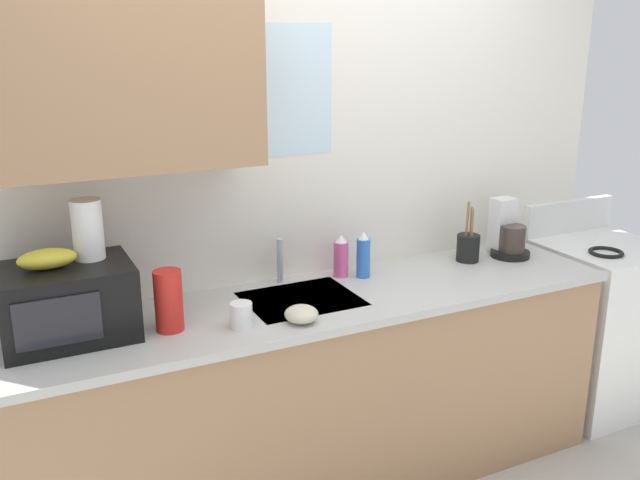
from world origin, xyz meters
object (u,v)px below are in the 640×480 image
(stove_range, at_px, (597,324))
(small_bowl, at_px, (301,314))
(microwave, at_px, (67,302))
(cereal_canister, at_px, (169,301))
(dish_soap_bottle_pink, at_px, (341,257))
(utensil_crock, at_px, (468,247))
(banana_bunch, at_px, (47,259))
(dish_soap_bottle_blue, at_px, (363,256))
(paper_towel_roll, at_px, (88,229))
(coffee_maker, at_px, (507,235))
(mug_white, at_px, (241,315))

(stove_range, bearing_deg, small_bowl, -173.70)
(microwave, bearing_deg, small_bowl, -17.09)
(cereal_canister, xyz_separation_m, small_bowl, (0.47, -0.15, -0.08))
(dish_soap_bottle_pink, xyz_separation_m, small_bowl, (-0.38, -0.40, -0.06))
(utensil_crock, height_order, small_bowl, utensil_crock)
(banana_bunch, bearing_deg, dish_soap_bottle_blue, 4.05)
(banana_bunch, height_order, paper_towel_roll, paper_towel_roll)
(stove_range, xyz_separation_m, dish_soap_bottle_blue, (-1.38, 0.14, 0.54))
(coffee_maker, height_order, utensil_crock, utensil_crock)
(banana_bunch, relative_size, small_bowl, 1.54)
(stove_range, distance_m, cereal_canister, 2.38)
(small_bowl, bearing_deg, dish_soap_bottle_pink, 46.26)
(paper_towel_roll, bearing_deg, dish_soap_bottle_pink, 5.10)
(banana_bunch, height_order, small_bowl, banana_bunch)
(stove_range, xyz_separation_m, microwave, (-2.65, 0.04, 0.58))
(dish_soap_bottle_blue, bearing_deg, cereal_canister, -168.27)
(banana_bunch, relative_size, mug_white, 2.11)
(dish_soap_bottle_blue, relative_size, cereal_canister, 0.92)
(banana_bunch, distance_m, dish_soap_bottle_pink, 1.26)
(paper_towel_roll, distance_m, coffee_maker, 1.99)
(microwave, xyz_separation_m, paper_towel_roll, (0.10, 0.05, 0.24))
(banana_bunch, relative_size, dish_soap_bottle_pink, 1.02)
(dish_soap_bottle_blue, xyz_separation_m, cereal_canister, (-0.93, -0.19, 0.02))
(coffee_maker, relative_size, dish_soap_bottle_blue, 1.32)
(paper_towel_roll, height_order, dish_soap_bottle_blue, paper_towel_roll)
(stove_range, xyz_separation_m, paper_towel_roll, (-2.55, 0.10, 0.82))
(banana_bunch, bearing_deg, dish_soap_bottle_pink, 6.78)
(banana_bunch, relative_size, coffee_maker, 0.71)
(coffee_maker, xyz_separation_m, dish_soap_bottle_blue, (-0.80, 0.04, -0.01))
(stove_range, bearing_deg, banana_bunch, 179.01)
(banana_bunch, xyz_separation_m, dish_soap_bottle_pink, (1.24, 0.15, -0.21))
(coffee_maker, distance_m, dish_soap_bottle_pink, 0.89)
(microwave, distance_m, dish_soap_bottle_blue, 1.28)
(dish_soap_bottle_blue, height_order, utensil_crock, utensil_crock)
(cereal_canister, bearing_deg, banana_bunch, 165.62)
(coffee_maker, height_order, cereal_canister, coffee_maker)
(microwave, height_order, banana_bunch, banana_bunch)
(paper_towel_roll, bearing_deg, stove_range, -2.17)
(paper_towel_roll, relative_size, mug_white, 2.32)
(dish_soap_bottle_pink, relative_size, mug_white, 2.06)
(banana_bunch, xyz_separation_m, dish_soap_bottle_blue, (1.32, 0.09, -0.21))
(banana_bunch, height_order, utensil_crock, banana_bunch)
(paper_towel_roll, bearing_deg, utensil_crock, 0.65)
(small_bowl, bearing_deg, banana_bunch, 163.75)
(mug_white, height_order, small_bowl, mug_white)
(stove_range, distance_m, banana_bunch, 2.80)
(stove_range, bearing_deg, microwave, 179.03)
(cereal_canister, bearing_deg, dish_soap_bottle_pink, 16.25)
(cereal_canister, bearing_deg, utensil_crock, 6.46)
(cereal_canister, distance_m, small_bowl, 0.50)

